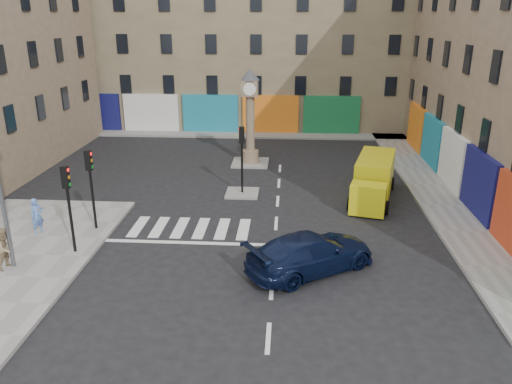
# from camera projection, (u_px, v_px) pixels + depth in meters

# --- Properties ---
(ground) EXTENTS (120.00, 120.00, 0.00)m
(ground) POSITION_uv_depth(u_px,v_px,m) (273.00, 263.00, 20.19)
(ground) COLOR black
(ground) RESTS_ON ground
(sidewalk_right) EXTENTS (2.60, 30.00, 0.15)m
(sidewalk_right) POSITION_uv_depth(u_px,v_px,m) (428.00, 185.00, 29.02)
(sidewalk_right) COLOR gray
(sidewalk_right) RESTS_ON ground
(sidewalk_far) EXTENTS (32.00, 2.40, 0.15)m
(sidewalk_far) POSITION_uv_depth(u_px,v_px,m) (234.00, 134.00, 41.26)
(sidewalk_far) COLOR gray
(sidewalk_far) RESTS_ON ground
(island_near) EXTENTS (1.80, 1.80, 0.12)m
(island_near) POSITION_uv_depth(u_px,v_px,m) (242.00, 193.00, 27.81)
(island_near) COLOR gray
(island_near) RESTS_ON ground
(island_far) EXTENTS (2.40, 2.40, 0.12)m
(island_far) POSITION_uv_depth(u_px,v_px,m) (250.00, 163.00, 33.44)
(island_far) COLOR gray
(island_far) RESTS_ON ground
(building_far) EXTENTS (32.00, 10.00, 17.00)m
(building_far) POSITION_uv_depth(u_px,v_px,m) (239.00, 25.00, 43.85)
(building_far) COLOR #877A5A
(building_far) RESTS_ON ground
(traffic_light_left_near) EXTENTS (0.28, 0.22, 3.70)m
(traffic_light_left_near) POSITION_uv_depth(u_px,v_px,m) (68.00, 196.00, 20.00)
(traffic_light_left_near) COLOR black
(traffic_light_left_near) RESTS_ON sidewalk_left
(traffic_light_left_far) EXTENTS (0.28, 0.22, 3.70)m
(traffic_light_left_far) POSITION_uv_depth(u_px,v_px,m) (90.00, 177.00, 22.26)
(traffic_light_left_far) COLOR black
(traffic_light_left_far) RESTS_ON sidewalk_left
(traffic_light_island) EXTENTS (0.28, 0.22, 3.70)m
(traffic_light_island) POSITION_uv_depth(u_px,v_px,m) (242.00, 149.00, 26.95)
(traffic_light_island) COLOR black
(traffic_light_island) RESTS_ON island_near
(clock_pillar) EXTENTS (1.20, 1.20, 6.10)m
(clock_pillar) POSITION_uv_depth(u_px,v_px,m) (250.00, 111.00, 32.26)
(clock_pillar) COLOR #90785E
(clock_pillar) RESTS_ON island_far
(navy_sedan) EXTENTS (5.61, 4.77, 1.54)m
(navy_sedan) POSITION_uv_depth(u_px,v_px,m) (311.00, 253.00, 19.33)
(navy_sedan) COLOR black
(navy_sedan) RESTS_ON ground
(yellow_van) EXTENTS (3.22, 6.22, 2.17)m
(yellow_van) POSITION_uv_depth(u_px,v_px,m) (374.00, 179.00, 26.95)
(yellow_van) COLOR yellow
(yellow_van) RESTS_ON ground
(pedestrian_blue) EXTENTS (0.64, 0.72, 1.65)m
(pedestrian_blue) POSITION_uv_depth(u_px,v_px,m) (37.00, 216.00, 22.30)
(pedestrian_blue) COLOR #557CC4
(pedestrian_blue) RESTS_ON sidewalk_left
(pedestrian_tan) EXTENTS (0.83, 0.95, 1.66)m
(pedestrian_tan) POSITION_uv_depth(u_px,v_px,m) (6.00, 248.00, 19.24)
(pedestrian_tan) COLOR #947D5B
(pedestrian_tan) RESTS_ON sidewalk_left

